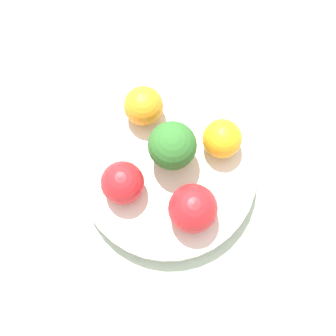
% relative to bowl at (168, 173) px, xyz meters
% --- Properties ---
extents(ground_plane, '(6.00, 6.00, 0.00)m').
position_rel_bowl_xyz_m(ground_plane, '(0.00, 0.00, -0.03)').
color(ground_plane, gray).
extents(table_surface, '(1.20, 1.20, 0.02)m').
position_rel_bowl_xyz_m(table_surface, '(0.00, 0.00, -0.02)').
color(table_surface, '#B2C6B2').
rests_on(table_surface, ground_plane).
extents(bowl, '(0.21, 0.21, 0.03)m').
position_rel_bowl_xyz_m(bowl, '(0.00, 0.00, 0.00)').
color(bowl, silver).
rests_on(bowl, table_surface).
extents(broccoli, '(0.06, 0.06, 0.07)m').
position_rel_bowl_xyz_m(broccoli, '(0.02, 0.00, 0.05)').
color(broccoli, '#8CB76B').
rests_on(broccoli, bowl).
extents(apple_red, '(0.06, 0.06, 0.06)m').
position_rel_bowl_xyz_m(apple_red, '(-0.04, -0.04, 0.04)').
color(apple_red, red).
rests_on(apple_red, bowl).
extents(apple_green, '(0.05, 0.05, 0.05)m').
position_rel_bowl_xyz_m(apple_green, '(-0.03, 0.04, 0.04)').
color(apple_green, red).
rests_on(apple_green, bowl).
extents(orange_front, '(0.05, 0.05, 0.05)m').
position_rel_bowl_xyz_m(orange_front, '(0.06, 0.05, 0.04)').
color(orange_front, orange).
rests_on(orange_front, bowl).
extents(orange_back, '(0.05, 0.05, 0.05)m').
position_rel_bowl_xyz_m(orange_back, '(0.05, -0.05, 0.04)').
color(orange_back, orange).
rests_on(orange_back, bowl).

